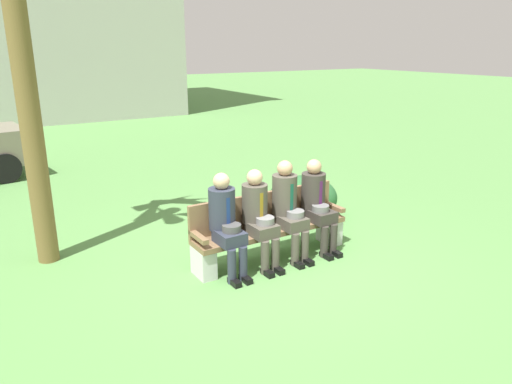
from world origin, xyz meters
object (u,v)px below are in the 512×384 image
(park_bench, at_px, (269,227))
(seated_man_leftmost, at_px, (226,220))
(seated_man_centerright, at_px, (288,205))
(seated_man_centerleft, at_px, (259,214))
(shrub_near_bench, at_px, (303,198))
(seated_man_rightmost, at_px, (317,201))

(park_bench, height_order, seated_man_leftmost, seated_man_leftmost)
(seated_man_centerright, bearing_deg, seated_man_centerleft, -179.33)
(park_bench, relative_size, shrub_near_bench, 1.91)
(park_bench, xyz_separation_m, seated_man_rightmost, (0.72, -0.13, 0.29))
(seated_man_leftmost, height_order, seated_man_centerleft, seated_man_leftmost)
(seated_man_centerright, bearing_deg, seated_man_rightmost, -0.51)
(park_bench, height_order, seated_man_rightmost, seated_man_rightmost)
(seated_man_leftmost, relative_size, seated_man_rightmost, 1.01)
(seated_man_centerleft, height_order, seated_man_rightmost, seated_man_rightmost)
(seated_man_centerleft, relative_size, seated_man_rightmost, 0.99)
(seated_man_leftmost, relative_size, seated_man_centerleft, 1.02)
(seated_man_centerright, xyz_separation_m, seated_man_rightmost, (0.50, -0.00, -0.02))
(seated_man_rightmost, bearing_deg, seated_man_centerleft, -179.93)
(shrub_near_bench, bearing_deg, seated_man_rightmost, -118.34)
(seated_man_centerright, xyz_separation_m, shrub_near_bench, (1.08, 1.07, -0.38))
(park_bench, xyz_separation_m, seated_man_centerright, (0.22, -0.13, 0.31))
(seated_man_centerright, relative_size, seated_man_rightmost, 1.04)
(seated_man_rightmost, bearing_deg, shrub_near_bench, 61.66)
(seated_man_centerleft, bearing_deg, seated_man_rightmost, 0.07)
(seated_man_leftmost, xyz_separation_m, shrub_near_bench, (2.04, 1.08, -0.36))
(park_bench, distance_m, shrub_near_bench, 1.61)
(seated_man_leftmost, distance_m, shrub_near_bench, 2.34)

